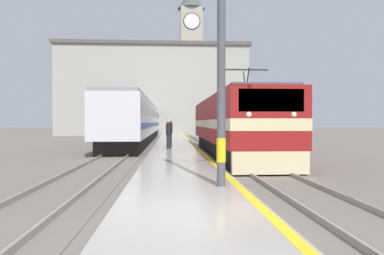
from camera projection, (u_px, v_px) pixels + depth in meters
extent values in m
plane|color=#70665B|center=(174.00, 142.00, 36.49)|extent=(200.00, 200.00, 0.00)
cube|color=#ADA89E|center=(174.00, 143.00, 31.49)|extent=(2.95, 140.00, 0.33)
cube|color=yellow|center=(190.00, 141.00, 31.57)|extent=(0.20, 140.00, 0.00)
cube|color=#70665B|center=(212.00, 145.00, 31.68)|extent=(2.83, 140.00, 0.02)
cube|color=gray|center=(203.00, 144.00, 31.64)|extent=(0.07, 140.00, 0.14)
cube|color=gray|center=(220.00, 144.00, 31.73)|extent=(0.07, 140.00, 0.14)
cube|color=#70665B|center=(134.00, 145.00, 31.29)|extent=(2.83, 140.00, 0.02)
cube|color=gray|center=(125.00, 144.00, 31.25)|extent=(0.07, 140.00, 0.14)
cube|color=gray|center=(142.00, 144.00, 31.33)|extent=(0.07, 140.00, 0.14)
cube|color=black|center=(231.00, 148.00, 21.75)|extent=(2.46, 16.02, 0.90)
cube|color=maroon|center=(231.00, 120.00, 21.73)|extent=(2.90, 17.42, 2.35)
cube|color=beige|center=(231.00, 124.00, 21.73)|extent=(2.92, 17.44, 0.44)
cube|color=beige|center=(270.00, 163.00, 13.21)|extent=(2.76, 0.30, 0.81)
cube|color=black|center=(271.00, 100.00, 13.09)|extent=(2.32, 0.12, 0.80)
sphere|color=white|center=(249.00, 115.00, 13.01)|extent=(0.20, 0.20, 0.20)
sphere|color=white|center=(294.00, 115.00, 13.10)|extent=(0.20, 0.20, 0.20)
cube|color=#4C4C51|center=(231.00, 98.00, 21.71)|extent=(2.61, 16.55, 0.12)
cylinder|color=#333333|center=(248.00, 80.00, 17.01)|extent=(0.06, 0.63, 1.03)
cylinder|color=#333333|center=(245.00, 81.00, 17.71)|extent=(0.06, 0.63, 1.03)
cube|color=#262626|center=(246.00, 70.00, 17.35)|extent=(2.03, 0.08, 0.06)
cube|color=black|center=(144.00, 135.00, 43.51)|extent=(2.47, 45.84, 0.90)
cube|color=silver|center=(144.00, 119.00, 43.48)|extent=(2.90, 47.75, 2.68)
cube|color=black|center=(144.00, 115.00, 43.48)|extent=(2.92, 46.80, 0.64)
cube|color=navy|center=(144.00, 124.00, 43.49)|extent=(2.92, 46.80, 0.36)
cube|color=gray|center=(144.00, 107.00, 43.46)|extent=(2.67, 47.75, 0.20)
cylinder|color=#4C4C51|center=(221.00, 29.00, 9.28)|extent=(0.21, 0.21, 7.81)
cylinder|color=yellow|center=(221.00, 150.00, 9.32)|extent=(0.23, 0.23, 0.60)
cylinder|color=#23232D|center=(169.00, 142.00, 22.46)|extent=(0.26, 0.26, 0.84)
cylinder|color=black|center=(169.00, 129.00, 22.45)|extent=(0.34, 0.34, 0.70)
sphere|color=tan|center=(169.00, 121.00, 22.44)|extent=(0.23, 0.23, 0.23)
cylinder|color=#23232D|center=(170.00, 140.00, 24.60)|extent=(0.26, 0.26, 0.87)
cylinder|color=black|center=(170.00, 128.00, 24.59)|extent=(0.34, 0.34, 0.73)
sphere|color=tan|center=(170.00, 120.00, 24.58)|extent=(0.24, 0.24, 0.24)
cube|color=#ADA393|center=(191.00, 71.00, 64.71)|extent=(3.71, 3.71, 21.50)
cylinder|color=black|center=(192.00, 21.00, 62.72)|extent=(2.90, 0.06, 2.90)
cylinder|color=white|center=(192.00, 21.00, 62.69)|extent=(2.60, 0.10, 2.60)
cube|color=#A8A399|center=(154.00, 92.00, 56.89)|extent=(27.80, 7.90, 12.98)
cube|color=#564C47|center=(154.00, 48.00, 56.79)|extent=(28.40, 8.50, 0.50)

